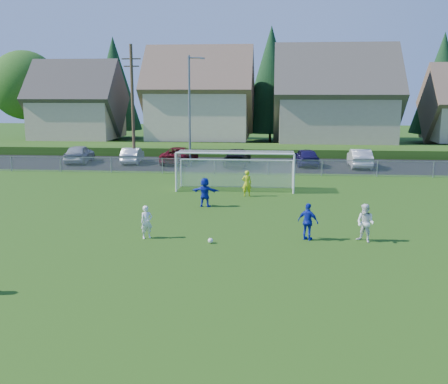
{
  "coord_description": "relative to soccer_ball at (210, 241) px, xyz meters",
  "views": [
    {
      "loc": [
        2.29,
        -16.84,
        6.28
      ],
      "look_at": [
        0.0,
        8.0,
        1.4
      ],
      "focal_mm": 42.0,
      "sensor_mm": 36.0,
      "label": 1
    }
  ],
  "objects": [
    {
      "name": "tree_row",
      "position": [
        1.24,
        44.73,
        6.8
      ],
      "size": [
        65.98,
        12.36,
        13.8
      ],
      "color": "#382616",
      "rests_on": "ground"
    },
    {
      "name": "soccer_ball",
      "position": [
        0.0,
        0.0,
        0.0
      ],
      "size": [
        0.22,
        0.22,
        0.22
      ],
      "primitive_type": "sphere",
      "color": "white",
      "rests_on": "ground"
    },
    {
      "name": "car_e",
      "position": [
        5.33,
        23.29,
        0.63
      ],
      "size": [
        2.27,
        4.5,
        1.47
      ],
      "primitive_type": "imported",
      "rotation": [
        0.0,
        0.0,
        3.27
      ],
      "color": "#191345",
      "rests_on": "ground"
    },
    {
      "name": "grass_embankment",
      "position": [
        0.2,
        30.99,
        0.29
      ],
      "size": [
        70.0,
        6.0,
        0.8
      ],
      "primitive_type": "cube",
      "color": "#1E420F",
      "rests_on": "ground"
    },
    {
      "name": "streetlight",
      "position": [
        -4.25,
        21.99,
        4.73
      ],
      "size": [
        1.38,
        0.18,
        9.0
      ],
      "color": "slate",
      "rests_on": "ground"
    },
    {
      "name": "asphalt_lot",
      "position": [
        0.2,
        23.49,
        -0.1
      ],
      "size": [
        60.0,
        60.0,
        0.0
      ],
      "primitive_type": "plane",
      "color": "black",
      "rests_on": "ground"
    },
    {
      "name": "car_a",
      "position": [
        -14.29,
        23.31,
        0.68
      ],
      "size": [
        2.29,
        4.78,
        1.58
      ],
      "primitive_type": "imported",
      "rotation": [
        0.0,
        0.0,
        3.24
      ],
      "color": "#9EA2A5",
      "rests_on": "ground"
    },
    {
      "name": "car_d",
      "position": [
        -0.41,
        22.69,
        0.61
      ],
      "size": [
        2.18,
        5.05,
        1.45
      ],
      "primitive_type": "imported",
      "rotation": [
        0.0,
        0.0,
        3.11
      ],
      "color": "black",
      "rests_on": "ground"
    },
    {
      "name": "ground",
      "position": [
        0.2,
        -4.01,
        -0.11
      ],
      "size": [
        160.0,
        160.0,
        0.0
      ],
      "primitive_type": "plane",
      "color": "#193D0C",
      "rests_on": "ground"
    },
    {
      "name": "utility_pole",
      "position": [
        -9.3,
        22.99,
        5.04
      ],
      "size": [
        1.6,
        0.26,
        10.0
      ],
      "color": "#473321",
      "rests_on": "ground"
    },
    {
      "name": "chainlink_fence",
      "position": [
        0.2,
        17.99,
        0.52
      ],
      "size": [
        52.06,
        0.06,
        1.2
      ],
      "color": "gray",
      "rests_on": "ground"
    },
    {
      "name": "player_white_b",
      "position": [
        6.43,
        0.81,
        0.7
      ],
      "size": [
        0.99,
        0.97,
        1.62
      ],
      "primitive_type": "imported",
      "rotation": [
        0.0,
        0.0,
        -0.7
      ],
      "color": "white",
      "rests_on": "ground"
    },
    {
      "name": "car_b",
      "position": [
        -9.61,
        23.49,
        0.57
      ],
      "size": [
        1.78,
        4.22,
        1.35
      ],
      "primitive_type": "imported",
      "rotation": [
        0.0,
        0.0,
        3.23
      ],
      "color": "silver",
      "rests_on": "ground"
    },
    {
      "name": "player_blue_b",
      "position": [
        -1.11,
        6.9,
        0.69
      ],
      "size": [
        1.53,
        0.64,
        1.6
      ],
      "primitive_type": "imported",
      "rotation": [
        0.0,
        0.0,
        3.03
      ],
      "color": "#1224AF",
      "rests_on": "ground"
    },
    {
      "name": "car_c",
      "position": [
        -5.46,
        23.64,
        0.61
      ],
      "size": [
        2.88,
        5.38,
        1.44
      ],
      "primitive_type": "imported",
      "rotation": [
        0.0,
        0.0,
        3.04
      ],
      "color": "#5D0A13",
      "rests_on": "ground"
    },
    {
      "name": "player_blue_a",
      "position": [
        4.06,
        0.87,
        0.68
      ],
      "size": [
        1.0,
        0.79,
        1.59
      ],
      "primitive_type": "imported",
      "rotation": [
        0.0,
        0.0,
        2.64
      ],
      "color": "#1224AF",
      "rests_on": "ground"
    },
    {
      "name": "player_white_a",
      "position": [
        -2.82,
        0.51,
        0.6
      ],
      "size": [
        0.62,
        0.58,
        1.42
      ],
      "primitive_type": "imported",
      "rotation": [
        0.0,
        0.0,
        0.61
      ],
      "color": "white",
      "rests_on": "ground"
    },
    {
      "name": "soccer_goal",
      "position": [
        0.2,
        12.04,
        1.52
      ],
      "size": [
        7.42,
        1.9,
        2.5
      ],
      "color": "white",
      "rests_on": "ground"
    },
    {
      "name": "goalkeeper",
      "position": [
        1.02,
        9.94,
        0.67
      ],
      "size": [
        0.61,
        0.44,
        1.56
      ],
      "primitive_type": "imported",
      "rotation": [
        0.0,
        0.0,
        3.25
      ],
      "color": "#C7D619",
      "rests_on": "ground"
    },
    {
      "name": "car_f",
      "position": [
        9.67,
        22.73,
        0.65
      ],
      "size": [
        1.73,
        4.63,
        1.51
      ],
      "primitive_type": "imported",
      "rotation": [
        0.0,
        0.0,
        3.11
      ],
      "color": "silver",
      "rests_on": "ground"
    },
    {
      "name": "houses_row",
      "position": [
        2.17,
        38.45,
        7.22
      ],
      "size": [
        53.9,
        11.45,
        13.27
      ],
      "color": "tan",
      "rests_on": "ground"
    }
  ]
}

